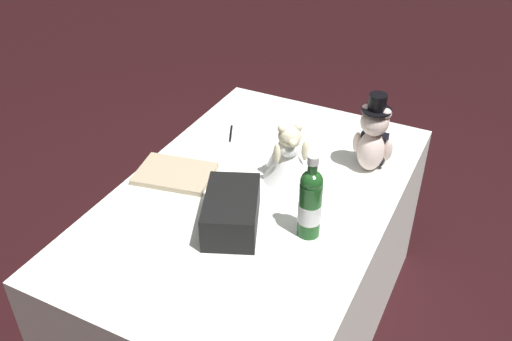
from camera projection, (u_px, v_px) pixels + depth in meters
ground_plane at (256, 327)px, 2.40m from camera, size 12.00×12.00×0.00m
reception_table at (256, 266)px, 2.20m from camera, size 1.45×0.94×0.72m
teddy_bear_groom at (373, 138)px, 2.06m from camera, size 0.14×0.15×0.31m
teddy_bear_bride at (288, 154)px, 2.03m from camera, size 0.23×0.22×0.23m
champagne_bottle at (310, 202)px, 1.75m from camera, size 0.08×0.08×0.30m
signing_pen at (231, 134)px, 2.33m from camera, size 0.12×0.07×0.01m
gift_case_black at (231, 211)px, 1.82m from camera, size 0.32×0.26×0.12m
guestbook at (175, 174)px, 2.08m from camera, size 0.25×0.31×0.02m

